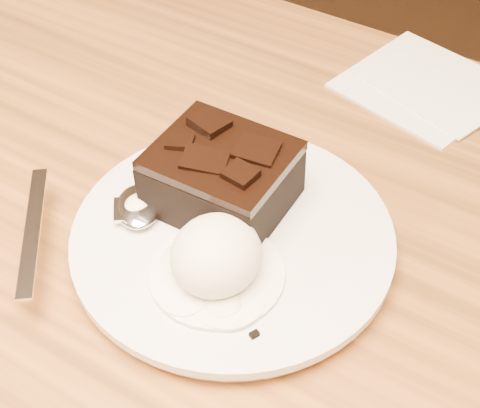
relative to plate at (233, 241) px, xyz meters
The scene contains 9 objects.
plate is the anchor object (origin of this frame).
brownie 0.05m from the plate, 136.25° to the left, with size 0.10×0.08×0.04m, color black.
ice_cream_scoop 0.05m from the plate, 72.39° to the right, with size 0.06×0.06×0.05m, color white.
melt_puddle 0.04m from the plate, 72.39° to the right, with size 0.09×0.09×0.00m, color white.
spoon 0.07m from the plate, 163.36° to the right, with size 0.03×0.19×0.01m, color silver, non-canonical shape.
napkin 0.27m from the plate, 81.19° to the left, with size 0.13×0.13×0.01m, color white.
crumb_a 0.06m from the plate, 80.31° to the right, with size 0.01×0.01×0.00m, color black.
crumb_b 0.02m from the plate, 50.23° to the right, with size 0.01×0.01×0.00m, color black.
crumb_c 0.09m from the plate, 48.62° to the right, with size 0.01×0.00×0.00m, color black.
Camera 1 is at (0.30, -0.23, 1.15)m, focal length 53.71 mm.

